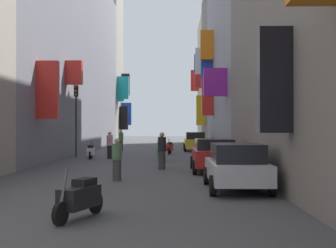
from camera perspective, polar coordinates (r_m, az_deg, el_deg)
ground_plane at (r=32.22m, az=-2.64°, el=-3.89°), size 140.00×140.00×0.00m
building_left_mid_a at (r=39.16m, az=-14.05°, el=8.67°), size 7.08×34.49×16.27m
building_left_mid_b at (r=59.87m, az=-8.79°, el=8.17°), size 7.38×7.48×21.86m
building_right_mid_a at (r=35.56m, az=10.83°, el=11.76°), size 7.37×18.30×18.92m
building_right_mid_b at (r=48.74m, az=8.00°, el=6.67°), size 7.11×9.24×15.93m
building_right_mid_c at (r=57.95m, az=6.85°, el=5.10°), size 7.03×9.49×15.03m
parked_car_silver at (r=14.63m, az=8.41°, el=-5.11°), size 1.86×4.06×1.45m
parked_car_yellow at (r=38.36m, az=3.33°, el=-2.13°), size 1.86×4.19×1.56m
parked_car_red at (r=20.59m, az=5.65°, el=-3.72°), size 1.97×4.17×1.45m
scooter_red at (r=34.11m, az=0.20°, el=-2.92°), size 0.53×1.81×1.13m
scooter_white at (r=29.14m, az=-9.48°, el=-3.35°), size 0.54×1.82×1.13m
scooter_green at (r=26.97m, az=-0.91°, el=-3.59°), size 0.57×1.80×1.13m
scooter_black at (r=10.18m, az=-10.81°, el=-8.86°), size 0.80×1.84×1.13m
scooter_silver at (r=53.94m, az=2.99°, el=-2.00°), size 0.88×1.88×1.13m
scooter_blue at (r=45.22m, az=-0.84°, el=-2.30°), size 0.68×1.74×1.13m
pedestrian_crossing at (r=21.55m, az=-0.75°, el=-3.32°), size 0.51×0.51×1.73m
pedestrian_near_left at (r=37.46m, az=-5.81°, el=-2.05°), size 0.53×0.53×1.76m
pedestrian_near_right at (r=29.08m, az=-7.19°, el=-2.60°), size 0.43×0.43×1.69m
pedestrian_far_away at (r=17.16m, az=-6.31°, el=-4.38°), size 0.54×0.54×1.56m
traffic_light_near_corner at (r=31.20m, az=-11.25°, el=1.87°), size 0.26×0.34×4.74m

